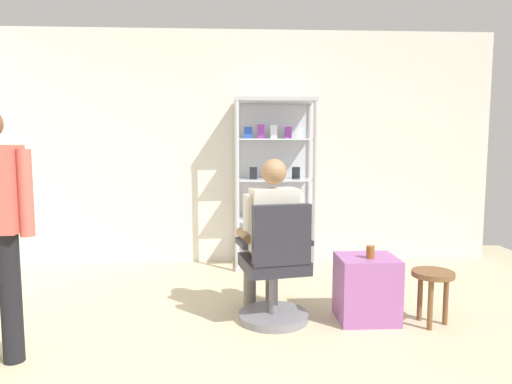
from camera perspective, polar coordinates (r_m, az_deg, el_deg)
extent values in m
cube|color=silver|center=(5.40, -2.20, 5.51)|extent=(6.00, 0.10, 2.70)
cylinder|color=#B7B7BC|center=(4.92, -2.40, 0.78)|extent=(0.05, 0.05, 1.90)
cylinder|color=#B7B7BC|center=(5.00, 7.39, 0.83)|extent=(0.05, 0.05, 1.90)
cylinder|color=#B7B7BC|center=(5.32, -2.44, 1.19)|extent=(0.05, 0.05, 1.90)
cylinder|color=#B7B7BC|center=(5.40, 6.62, 1.22)|extent=(0.05, 0.05, 1.90)
cube|color=#B7B7BC|center=(5.14, 2.37, 11.39)|extent=(0.90, 0.45, 0.04)
cube|color=#B7B7BC|center=(5.31, 2.28, -9.03)|extent=(0.90, 0.45, 0.04)
cube|color=silver|center=(5.36, 2.11, 1.22)|extent=(0.84, 0.02, 1.80)
cube|color=silver|center=(5.19, 2.30, -3.38)|extent=(0.82, 0.39, 0.02)
cube|color=purple|center=(5.17, -0.79, -2.63)|extent=(0.09, 0.05, 0.12)
cube|color=gold|center=(5.13, 1.29, -2.68)|extent=(0.09, 0.05, 0.13)
cube|color=purple|center=(5.22, 3.24, -2.46)|extent=(0.08, 0.04, 0.14)
cube|color=silver|center=(5.22, 5.32, -2.54)|extent=(0.09, 0.05, 0.13)
cube|color=silver|center=(5.14, 2.32, 1.57)|extent=(0.82, 0.39, 0.02)
cube|color=black|center=(5.08, -0.33, 2.38)|extent=(0.08, 0.04, 0.13)
cube|color=black|center=(5.13, 2.31, 2.43)|extent=(0.09, 0.05, 0.14)
cube|color=black|center=(5.20, 5.01, 2.42)|extent=(0.09, 0.05, 0.13)
cube|color=silver|center=(5.12, 2.35, 6.60)|extent=(0.82, 0.39, 0.02)
cube|color=#264CB2|center=(5.11, -0.98, 7.42)|extent=(0.09, 0.04, 0.13)
cube|color=purple|center=(5.13, 0.63, 7.57)|extent=(0.08, 0.05, 0.16)
cube|color=silver|center=(5.15, 2.24, 7.53)|extent=(0.08, 0.05, 0.15)
cube|color=purple|center=(5.17, 4.03, 7.41)|extent=(0.08, 0.03, 0.13)
cube|color=silver|center=(5.19, 5.46, 7.38)|extent=(0.08, 0.04, 0.13)
cylinder|color=slate|center=(3.78, 2.19, -15.27)|extent=(0.56, 0.56, 0.06)
cylinder|color=slate|center=(3.71, 2.20, -12.32)|extent=(0.07, 0.07, 0.41)
cube|color=#26262D|center=(3.65, 2.22, -8.97)|extent=(0.56, 0.56, 0.10)
cube|color=#26262D|center=(3.39, 3.24, -5.37)|extent=(0.45, 0.16, 0.45)
cube|color=#26262D|center=(3.68, 6.13, -5.96)|extent=(0.10, 0.30, 0.04)
cube|color=#26262D|center=(3.54, -1.84, -6.43)|extent=(0.10, 0.30, 0.04)
cylinder|color=slate|center=(3.84, 2.82, -6.67)|extent=(0.21, 0.42, 0.14)
cylinder|color=slate|center=(4.09, 1.97, -9.89)|extent=(0.11, 0.11, 0.56)
cylinder|color=slate|center=(3.78, -0.10, -6.84)|extent=(0.21, 0.42, 0.14)
cylinder|color=slate|center=(4.04, -0.80, -10.09)|extent=(0.11, 0.11, 0.56)
cube|color=beige|center=(3.57, 2.24, -3.54)|extent=(0.40, 0.29, 0.50)
sphere|color=#99704C|center=(3.53, 2.27, 2.56)|extent=(0.20, 0.20, 0.20)
cylinder|color=beige|center=(3.62, 5.29, -2.31)|extent=(0.09, 0.09, 0.28)
cylinder|color=#99704C|center=(3.83, 4.35, -5.18)|extent=(0.14, 0.31, 0.08)
cylinder|color=beige|center=(3.51, -0.89, -2.55)|extent=(0.09, 0.09, 0.28)
cylinder|color=#99704C|center=(3.72, -1.52, -5.49)|extent=(0.14, 0.31, 0.08)
cube|color=#9E599E|center=(3.82, 13.65, -11.62)|extent=(0.46, 0.41, 0.52)
cylinder|color=brown|center=(3.69, 14.12, -7.28)|extent=(0.06, 0.06, 0.10)
cylinder|color=black|center=(3.38, -28.31, -11.57)|extent=(0.13, 0.13, 0.85)
cylinder|color=#BF594C|center=(3.20, -26.88, -0.11)|extent=(0.09, 0.09, 0.55)
cylinder|color=brown|center=(3.82, 21.27, -9.51)|extent=(0.32, 0.32, 0.04)
cylinder|color=brown|center=(3.93, 22.65, -12.39)|extent=(0.04, 0.04, 0.39)
cylinder|color=brown|center=(3.94, 19.83, -12.20)|extent=(0.04, 0.04, 0.39)
cylinder|color=brown|center=(3.78, 20.97, -13.06)|extent=(0.04, 0.04, 0.39)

